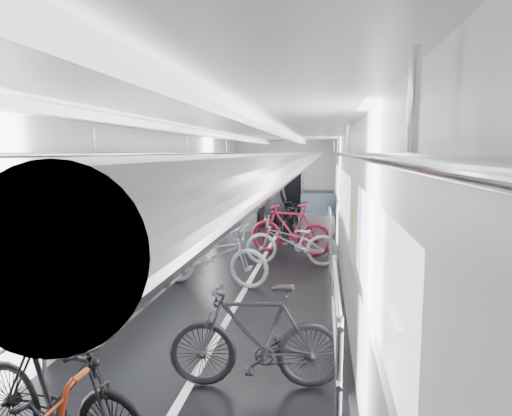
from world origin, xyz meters
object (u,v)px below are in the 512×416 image
at_px(bike_left_far, 212,255).
at_px(person_standing, 275,199).
at_px(bike_right_near, 256,336).
at_px(bike_right_mid, 291,241).
at_px(bike_left_mid, 58,393).
at_px(bike_right_far, 291,229).
at_px(person_seated, 248,193).
at_px(bike_aisle, 293,216).

bearing_deg(bike_left_far, person_standing, 2.96).
height_order(bike_right_near, person_standing, person_standing).
bearing_deg(bike_right_mid, bike_left_mid, -10.26).
distance_m(bike_left_far, bike_right_mid, 1.84).
height_order(bike_left_mid, bike_right_far, bike_right_far).
height_order(bike_left_mid, person_seated, person_seated).
height_order(bike_left_far, person_standing, person_standing).
relative_size(bike_left_far, bike_right_far, 1.06).
bearing_deg(person_standing, bike_aisle, 179.86).
bearing_deg(bike_aisle, bike_left_far, -117.39).
bearing_deg(bike_right_near, bike_aisle, 175.16).
distance_m(bike_right_mid, person_seated, 4.65).
height_order(bike_left_far, person_seated, person_seated).
height_order(bike_right_mid, person_seated, person_seated).
bearing_deg(bike_left_far, person_seated, 12.43).
height_order(bike_right_near, person_seated, person_seated).
bearing_deg(person_seated, person_standing, 143.83).
xyz_separation_m(bike_right_near, bike_right_far, (-0.09, 5.38, 0.05)).
relative_size(bike_right_mid, bike_right_far, 0.99).
bearing_deg(bike_left_mid, bike_right_mid, 3.71).
relative_size(bike_right_far, bike_aisle, 1.04).
xyz_separation_m(bike_right_mid, person_seated, (-1.55, 4.36, 0.49)).
distance_m(bike_aisle, person_seated, 1.74).
distance_m(bike_left_mid, person_standing, 8.99).
bearing_deg(bike_left_mid, bike_aisle, 9.40).
xyz_separation_m(bike_right_near, person_standing, (-0.68, 7.83, 0.40)).
distance_m(bike_left_mid, bike_right_near, 1.64).
distance_m(bike_right_mid, bike_right_far, 0.94).
xyz_separation_m(bike_left_mid, bike_right_far, (1.09, 6.51, 0.06)).
relative_size(bike_left_mid, bike_left_far, 0.84).
height_order(bike_left_mid, bike_left_far, bike_left_far).
height_order(bike_right_near, bike_right_mid, bike_right_near).
bearing_deg(bike_left_far, bike_right_far, -15.36).
bearing_deg(bike_right_near, bike_right_mid, 173.76).
bearing_deg(bike_right_mid, person_standing, -167.06).
height_order(bike_right_far, bike_aisle, bike_right_far).
bearing_deg(person_standing, bike_left_mid, 86.64).
bearing_deg(person_seated, bike_left_far, 106.01).
bearing_deg(person_seated, bike_left_mid, 104.06).
relative_size(bike_right_near, bike_right_mid, 0.91).
bearing_deg(bike_right_far, bike_left_far, -9.43).
relative_size(bike_right_near, bike_right_far, 0.90).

